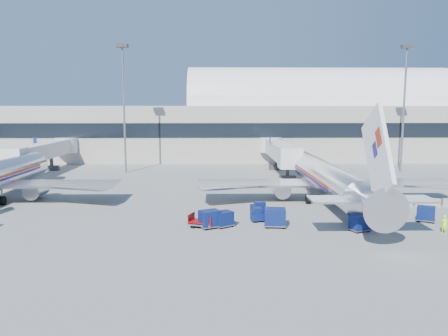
{
  "coord_description": "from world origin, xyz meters",
  "views": [
    {
      "loc": [
        -3.85,
        -48.24,
        11.54
      ],
      "look_at": [
        -2.76,
        6.0,
        4.08
      ],
      "focal_mm": 35.0,
      "sensor_mm": 36.0,
      "label": 1
    }
  ],
  "objects_px": {
    "cart_solo_far": "(426,214)",
    "cart_open_red": "(203,223)",
    "cart_train_c": "(210,219)",
    "cart_solo_near": "(360,223)",
    "airliner_main": "(328,179)",
    "tug_right": "(361,216)",
    "mast_west": "(123,90)",
    "cart_train_b": "(224,219)",
    "barrier_mid": "(427,202)",
    "cart_train_a": "(275,217)",
    "mast_east": "(405,90)",
    "jetbridge_mid": "(46,151)",
    "tug_lead": "(261,215)",
    "ramp_worker": "(444,224)",
    "tug_left": "(259,209)",
    "barrier_near": "(400,202)",
    "jetbridge_near": "(278,150)"
  },
  "relations": [
    {
      "from": "jetbridge_near",
      "to": "tug_lead",
      "type": "distance_m",
      "value": 36.28
    },
    {
      "from": "cart_solo_far",
      "to": "cart_open_red",
      "type": "xyz_separation_m",
      "value": [
        -22.81,
        -1.73,
        -0.39
      ]
    },
    {
      "from": "airliner_main",
      "to": "cart_open_red",
      "type": "height_order",
      "value": "airliner_main"
    },
    {
      "from": "barrier_mid",
      "to": "cart_train_b",
      "type": "xyz_separation_m",
      "value": [
        -24.36,
        -8.71,
        0.38
      ]
    },
    {
      "from": "ramp_worker",
      "to": "cart_open_red",
      "type": "bearing_deg",
      "value": 54.96
    },
    {
      "from": "cart_train_b",
      "to": "cart_open_red",
      "type": "bearing_deg",
      "value": 148.63
    },
    {
      "from": "cart_train_a",
      "to": "cart_train_b",
      "type": "relative_size",
      "value": 1.02
    },
    {
      "from": "mast_east",
      "to": "tug_right",
      "type": "distance_m",
      "value": 42.48
    },
    {
      "from": "mast_west",
      "to": "barrier_mid",
      "type": "distance_m",
      "value": 51.92
    },
    {
      "from": "jetbridge_mid",
      "to": "cart_solo_near",
      "type": "bearing_deg",
      "value": -41.69
    },
    {
      "from": "tug_lead",
      "to": "cart_solo_far",
      "type": "distance_m",
      "value": 16.89
    },
    {
      "from": "jetbridge_mid",
      "to": "cart_train_c",
      "type": "relative_size",
      "value": 11.23
    },
    {
      "from": "cart_train_b",
      "to": "ramp_worker",
      "type": "bearing_deg",
      "value": -42.44
    },
    {
      "from": "mast_east",
      "to": "cart_train_c",
      "type": "relative_size",
      "value": 9.23
    },
    {
      "from": "jetbridge_near",
      "to": "cart_open_red",
      "type": "xyz_separation_m",
      "value": [
        -12.71,
        -37.65,
        -3.47
      ]
    },
    {
      "from": "jetbridge_mid",
      "to": "tug_right",
      "type": "height_order",
      "value": "jetbridge_mid"
    },
    {
      "from": "airliner_main",
      "to": "tug_right",
      "type": "distance_m",
      "value": 10.05
    },
    {
      "from": "cart_train_a",
      "to": "ramp_worker",
      "type": "bearing_deg",
      "value": -3.5
    },
    {
      "from": "barrier_near",
      "to": "ramp_worker",
      "type": "xyz_separation_m",
      "value": [
        -0.61,
        -11.3,
        0.42
      ]
    },
    {
      "from": "barrier_mid",
      "to": "cart_train_a",
      "type": "distance_m",
      "value": 21.28
    },
    {
      "from": "airliner_main",
      "to": "mast_east",
      "type": "height_order",
      "value": "mast_east"
    },
    {
      "from": "cart_solo_near",
      "to": "ramp_worker",
      "type": "height_order",
      "value": "ramp_worker"
    },
    {
      "from": "cart_train_c",
      "to": "cart_solo_near",
      "type": "distance_m",
      "value": 14.21
    },
    {
      "from": "jetbridge_mid",
      "to": "cart_solo_far",
      "type": "bearing_deg",
      "value": -34.59
    },
    {
      "from": "jetbridge_near",
      "to": "cart_train_c",
      "type": "height_order",
      "value": "jetbridge_near"
    },
    {
      "from": "tug_left",
      "to": "cart_solo_far",
      "type": "distance_m",
      "value": 17.14
    },
    {
      "from": "jetbridge_mid",
      "to": "cart_train_a",
      "type": "xyz_separation_m",
      "value": [
        36.37,
        -37.69,
        -2.94
      ]
    },
    {
      "from": "ramp_worker",
      "to": "cart_solo_far",
      "type": "bearing_deg",
      "value": -32.97
    },
    {
      "from": "tug_left",
      "to": "mast_west",
      "type": "bearing_deg",
      "value": 22.32
    },
    {
      "from": "mast_west",
      "to": "cart_train_b",
      "type": "distance_m",
      "value": 42.77
    },
    {
      "from": "cart_train_b",
      "to": "cart_train_c",
      "type": "xyz_separation_m",
      "value": [
        -1.33,
        -0.35,
        0.1
      ]
    },
    {
      "from": "airliner_main",
      "to": "cart_train_b",
      "type": "height_order",
      "value": "airliner_main"
    },
    {
      "from": "airliner_main",
      "to": "barrier_mid",
      "type": "distance_m",
      "value": 11.84
    },
    {
      "from": "cart_solo_near",
      "to": "tug_lead",
      "type": "bearing_deg",
      "value": 133.28
    },
    {
      "from": "airliner_main",
      "to": "tug_lead",
      "type": "bearing_deg",
      "value": -135.01
    },
    {
      "from": "tug_lead",
      "to": "tug_right",
      "type": "relative_size",
      "value": 0.95
    },
    {
      "from": "cart_open_red",
      "to": "ramp_worker",
      "type": "distance_m",
      "value": 22.64
    },
    {
      "from": "barrier_mid",
      "to": "cart_train_a",
      "type": "height_order",
      "value": "cart_train_a"
    },
    {
      "from": "cart_train_a",
      "to": "airliner_main",
      "type": "bearing_deg",
      "value": 60.2
    },
    {
      "from": "jetbridge_mid",
      "to": "ramp_worker",
      "type": "relative_size",
      "value": 15.79
    },
    {
      "from": "jetbridge_near",
      "to": "jetbridge_mid",
      "type": "relative_size",
      "value": 1.0
    },
    {
      "from": "cart_train_b",
      "to": "cart_solo_far",
      "type": "height_order",
      "value": "cart_solo_far"
    },
    {
      "from": "barrier_mid",
      "to": "cart_solo_near",
      "type": "distance_m",
      "value": 15.62
    },
    {
      "from": "cart_train_b",
      "to": "cart_solo_far",
      "type": "xyz_separation_m",
      "value": [
        20.76,
        1.59,
        0.02
      ]
    },
    {
      "from": "jetbridge_mid",
      "to": "tug_left",
      "type": "distance_m",
      "value": 48.36
    },
    {
      "from": "tug_right",
      "to": "cart_solo_far",
      "type": "height_order",
      "value": "cart_solo_far"
    },
    {
      "from": "cart_train_a",
      "to": "cart_solo_near",
      "type": "xyz_separation_m",
      "value": [
        7.78,
        -1.63,
        -0.17
      ]
    },
    {
      "from": "airliner_main",
      "to": "barrier_mid",
      "type": "bearing_deg",
      "value": -12.5
    },
    {
      "from": "mast_west",
      "to": "cart_train_b",
      "type": "xyz_separation_m",
      "value": [
        16.94,
        -36.71,
        -13.96
      ]
    },
    {
      "from": "tug_left",
      "to": "cart_solo_near",
      "type": "xyz_separation_m",
      "value": [
        8.93,
        -6.32,
        0.09
      ]
    }
  ]
}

